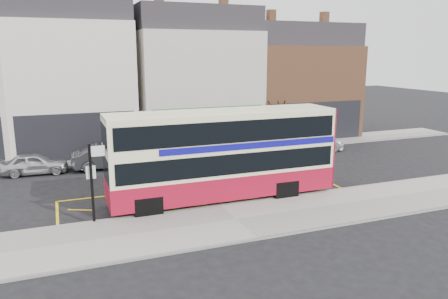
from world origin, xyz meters
name	(u,v)px	position (x,y,z in m)	size (l,w,h in m)	color
ground	(217,205)	(0.00, 0.00, 0.00)	(120.00, 120.00, 0.00)	black
pavement	(236,220)	(0.00, -2.30, 0.07)	(40.00, 4.00, 0.15)	#9A9792
kerb	(220,206)	(0.00, -0.38, 0.07)	(40.00, 0.15, 0.15)	gray
far_pavement	(162,154)	(0.00, 11.00, 0.07)	(50.00, 3.00, 0.15)	#9A9792
road_markings	(206,195)	(0.00, 1.60, 0.01)	(14.00, 3.40, 0.01)	yellow
terrace_left	(71,77)	(-5.50, 14.99, 5.32)	(8.00, 8.01, 11.80)	silver
terrace_green_shop	(192,78)	(3.50, 14.99, 5.07)	(9.00, 8.01, 11.30)	#BDB8AB
terrace_right	(292,81)	(12.50, 14.99, 4.57)	(9.00, 8.01, 10.30)	#9D623F
double_decker_bus	(224,154)	(0.56, 0.60, 2.28)	(10.86, 2.55, 4.34)	#FFFAC2
bus_stop_post	(93,176)	(-5.51, -0.39, 2.10)	(0.81, 0.14, 3.28)	black
car_silver	(35,164)	(-8.10, 8.86, 0.63)	(1.49, 3.71, 1.26)	#BABABF
car_grey	(110,156)	(-3.82, 8.69, 0.75)	(1.58, 4.54, 1.50)	#44464C
car_white	(312,141)	(10.68, 8.76, 0.67)	(1.88, 4.64, 1.35)	white
street_tree_right	(275,106)	(8.80, 11.04, 3.04)	(2.07, 2.07, 4.47)	black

